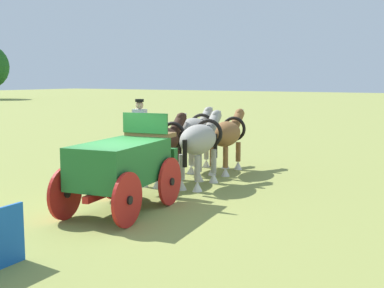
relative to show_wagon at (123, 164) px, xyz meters
The scene contains 6 objects.
ground_plane 1.21m from the show_wagon, 169.02° to the right, with size 220.00×220.00×0.00m, color olive.
show_wagon is the anchor object (origin of this frame).
draft_horse_rear_near 3.67m from the show_wagon, 19.08° to the left, with size 3.11×1.20×2.17m.
draft_horse_rear_off 3.67m from the show_wagon, ahead, with size 3.03×1.22×2.29m.
draft_horse_lead_near 6.23m from the show_wagon, 14.89° to the left, with size 3.16×1.31×2.24m.
draft_horse_lead_off 6.24m from the show_wagon, ahead, with size 3.08×1.20×2.19m.
Camera 1 is at (-9.75, -8.15, 3.36)m, focal length 47.80 mm.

